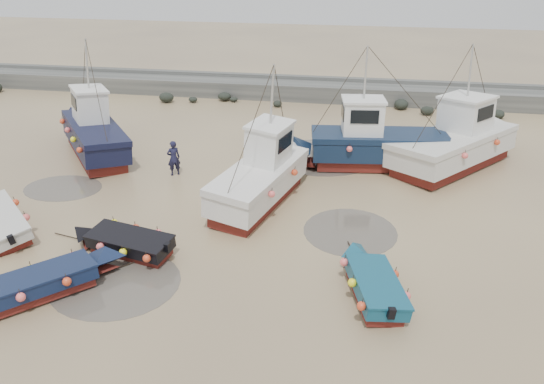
{
  "coord_description": "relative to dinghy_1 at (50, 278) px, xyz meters",
  "views": [
    {
      "loc": [
        4.96,
        -16.92,
        10.97
      ],
      "look_at": [
        1.58,
        2.71,
        1.4
      ],
      "focal_mm": 35.0,
      "sensor_mm": 36.0,
      "label": 1
    }
  ],
  "objects": [
    {
      "name": "puddle_c",
      "position": [
        -4.0,
        7.78,
        -0.54
      ],
      "size": [
        3.81,
        3.81,
        0.01
      ],
      "primitive_type": "cylinder",
      "color": "#564F46",
      "rests_on": "ground"
    },
    {
      "name": "cabin_boat_1",
      "position": [
        5.82,
        8.27,
        0.82
      ],
      "size": [
        4.12,
        9.44,
        6.22
      ],
      "rotation": [
        0.0,
        0.0,
        -0.26
      ],
      "color": "maroon",
      "rests_on": "ground"
    },
    {
      "name": "seawall",
      "position": [
        5.06,
        25.48,
        0.08
      ],
      "size": [
        60.0,
        4.92,
        1.5
      ],
      "color": "#62635E",
      "rests_on": "ground"
    },
    {
      "name": "puddle_b",
      "position": [
        9.93,
        5.91,
        -0.54
      ],
      "size": [
        3.88,
        3.88,
        0.01
      ],
      "primitive_type": "cylinder",
      "color": "#564F46",
      "rests_on": "ground"
    },
    {
      "name": "dinghy_2",
      "position": [
        10.75,
        1.75,
        0.01
      ],
      "size": [
        2.4,
        5.33,
        1.43
      ],
      "rotation": [
        0.0,
        0.0,
        0.27
      ],
      "color": "maroon",
      "rests_on": "ground"
    },
    {
      "name": "dinghy_4",
      "position": [
        1.37,
        2.85,
        0.01
      ],
      "size": [
        5.5,
        2.36,
        1.43
      ],
      "rotation": [
        0.0,
        0.0,
        1.34
      ],
      "color": "maroon",
      "rests_on": "ground"
    },
    {
      "name": "person",
      "position": [
        0.84,
        10.24,
        -0.55
      ],
      "size": [
        0.8,
        0.74,
        1.84
      ],
      "primitive_type": "imported",
      "rotation": [
        0.0,
        0.0,
        3.73
      ],
      "color": "#171731",
      "rests_on": "ground"
    },
    {
      "name": "cabin_boat_2",
      "position": [
        10.44,
        13.06,
        0.79
      ],
      "size": [
        10.16,
        3.48,
        6.22
      ],
      "rotation": [
        0.0,
        0.0,
        1.69
      ],
      "color": "maroon",
      "rests_on": "ground"
    },
    {
      "name": "cabin_boat_0",
      "position": [
        -4.65,
        12.32,
        0.8
      ],
      "size": [
        6.99,
        8.38,
        6.22
      ],
      "rotation": [
        0.0,
        0.0,
        0.67
      ],
      "color": "maroon",
      "rests_on": "ground"
    },
    {
      "name": "dinghy_1",
      "position": [
        0.0,
        0.0,
        0.0
      ],
      "size": [
        4.72,
        4.81,
        1.43
      ],
      "rotation": [
        0.0,
        0.0,
        -0.77
      ],
      "color": "maroon",
      "rests_on": "ground"
    },
    {
      "name": "ground",
      "position": [
        5.01,
        3.49,
        -0.55
      ],
      "size": [
        120.0,
        120.0,
        0.0
      ],
      "primitive_type": "plane",
      "color": "tan",
      "rests_on": "ground"
    },
    {
      "name": "puddle_a",
      "position": [
        1.91,
        0.85,
        -0.54
      ],
      "size": [
        4.59,
        4.59,
        0.01
      ],
      "primitive_type": "cylinder",
      "color": "#564F46",
      "rests_on": "ground"
    },
    {
      "name": "cabin_boat_3",
      "position": [
        15.29,
        14.13,
        0.77
      ],
      "size": [
        8.15,
        9.04,
        6.22
      ],
      "rotation": [
        0.0,
        0.0,
        -0.72
      ],
      "color": "maroon",
      "rests_on": "ground"
    },
    {
      "name": "puddle_d",
      "position": [
        7.97,
        14.0,
        -0.54
      ],
      "size": [
        6.09,
        6.09,
        0.01
      ],
      "primitive_type": "cylinder",
      "color": "#564F46",
      "rests_on": "ground"
    }
  ]
}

